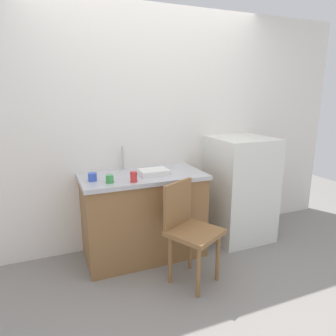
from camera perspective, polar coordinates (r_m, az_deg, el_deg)
The scene contains 11 objects.
ground_plane at distance 2.85m, azimuth 3.83°, elevation -20.99°, with size 8.00×8.00×0.00m, color gray.
back_wall at distance 3.29m, azimuth -3.54°, elevation 7.19°, with size 4.80×0.10×2.50m, color white.
cabinet_base at distance 3.12m, azimuth -4.66°, elevation -9.17°, with size 1.17×0.60×0.82m, color olive.
countertop at distance 2.98m, azimuth -4.82°, elevation -1.53°, with size 1.21×0.64×0.04m, color #B7B7BC.
faucet at distance 3.14m, azimuth -8.56°, elevation 1.86°, with size 0.02×0.02×0.24m, color #B7B7BC.
refrigerator at distance 3.54m, azimuth 13.33°, elevation -3.75°, with size 0.64×0.63×1.16m, color silver.
chair at distance 2.68m, azimuth 3.97°, elevation -11.11°, with size 0.54×0.54×0.89m.
dish_tray at distance 2.95m, azimuth -2.70°, elevation -0.76°, with size 0.28×0.20×0.05m, color white.
cup_green at distance 2.72m, azimuth -10.93°, elevation -2.05°, with size 0.07×0.07×0.07m, color green.
cup_blue at distance 2.81m, azimuth -14.05°, elevation -1.65°, with size 0.08×0.08×0.07m, color blue.
cup_red at distance 2.71m, azimuth -6.48°, elevation -1.66°, with size 0.06×0.06×0.09m, color red.
Camera 1 is at (-1.05, -2.09, 1.63)m, focal length 32.34 mm.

